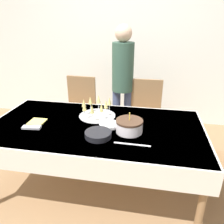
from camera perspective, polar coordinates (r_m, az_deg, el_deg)
ground_plane at (r=2.52m, az=-3.81°, el=-18.44°), size 12.00×12.00×0.00m
wall_back at (r=3.67m, az=2.71°, el=18.28°), size 8.00×0.05×2.70m
dining_table at (r=2.15m, az=-4.27°, el=-5.76°), size 2.04×1.06×0.73m
dining_chair_far_left at (r=3.05m, az=-8.44°, el=0.86°), size 0.44×0.44×0.95m
dining_chair_far_right at (r=2.91m, az=8.68°, el=-0.36°), size 0.42×0.42×0.95m
birthday_cake at (r=1.96m, az=4.53°, el=-3.66°), size 0.24×0.24×0.19m
champagne_tray at (r=2.26m, az=-4.11°, el=0.89°), size 0.38×0.38×0.18m
plate_stack_main at (r=1.89m, az=-3.63°, el=-5.85°), size 0.23×0.23×0.05m
plate_stack_dessert at (r=2.07m, az=-0.74°, el=-3.32°), size 0.19×0.19×0.03m
cake_knife at (r=1.80m, az=5.25°, el=-8.42°), size 0.30×0.02×0.00m
fork_pile at (r=2.17m, az=-20.28°, el=-3.79°), size 0.18×0.08×0.02m
napkin_pile at (r=2.27m, az=-18.98°, el=-2.43°), size 0.15×0.15×0.01m
person_standing at (r=2.90m, az=2.82°, el=9.25°), size 0.28×0.28×1.61m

